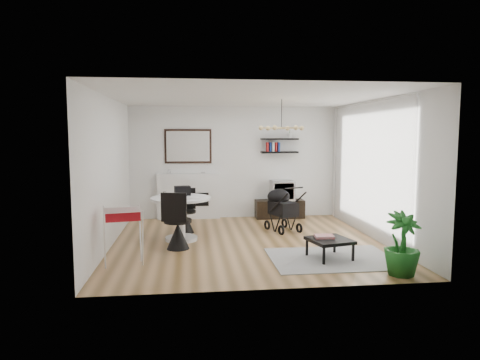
{
  "coord_description": "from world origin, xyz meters",
  "views": [
    {
      "loc": [
        -1.06,
        -7.84,
        2.01
      ],
      "look_at": [
        -0.09,
        0.4,
        1.14
      ],
      "focal_mm": 32.0,
      "sensor_mm": 36.0,
      "label": 1
    }
  ],
  "objects": [
    {
      "name": "chair_near",
      "position": [
        -1.29,
        -0.35,
        0.33
      ],
      "size": [
        0.53,
        0.54,
        1.04
      ],
      "rotation": [
        0.0,
        0.0,
        2.89
      ],
      "color": "black",
      "rests_on": "floor"
    },
    {
      "name": "rug",
      "position": [
        1.23,
        -1.26,
        0.01
      ],
      "size": [
        2.01,
        1.45,
        0.01
      ],
      "primitive_type": "cube",
      "color": "gray",
      "rests_on": "floor"
    },
    {
      "name": "shelf_upper",
      "position": [
        1.1,
        2.37,
        1.92
      ],
      "size": [
        0.9,
        0.25,
        0.04
      ],
      "primitive_type": "cube",
      "color": "black",
      "rests_on": "wall_back"
    },
    {
      "name": "floor",
      "position": [
        0.0,
        0.0,
        0.0
      ],
      "size": [
        5.0,
        5.0,
        0.0
      ],
      "primitive_type": "plane",
      "color": "brown",
      "rests_on": "ground"
    },
    {
      "name": "pendant_lamp",
      "position": [
        0.7,
        0.3,
        2.15
      ],
      "size": [
        0.9,
        0.9,
        0.1
      ],
      "primitive_type": null,
      "color": "tan",
      "rests_on": "ceiling"
    },
    {
      "name": "drying_rack",
      "position": [
        -2.1,
        -1.19,
        0.47
      ],
      "size": [
        0.69,
        0.66,
        0.89
      ],
      "rotation": [
        0.0,
        0.0,
        0.2
      ],
      "color": "white",
      "rests_on": "floor"
    },
    {
      "name": "coffee_table",
      "position": [
        1.19,
        -1.24,
        0.3
      ],
      "size": [
        0.75,
        0.75,
        0.32
      ],
      "rotation": [
        0.0,
        0.0,
        0.24
      ],
      "color": "black",
      "rests_on": "rug"
    },
    {
      "name": "drinking_glass",
      "position": [
        -1.55,
        0.5,
        0.88
      ],
      "size": [
        0.06,
        0.06,
        0.09
      ],
      "primitive_type": "cylinder",
      "color": "white",
      "rests_on": "dining_table"
    },
    {
      "name": "tv_console",
      "position": [
        1.1,
        2.28,
        0.22
      ],
      "size": [
        1.18,
        0.41,
        0.44
      ],
      "primitive_type": "cube",
      "color": "black",
      "rests_on": "floor"
    },
    {
      "name": "dining_table",
      "position": [
        -1.24,
        0.3,
        0.55
      ],
      "size": [
        1.14,
        1.14,
        0.84
      ],
      "color": "white",
      "rests_on": "floor"
    },
    {
      "name": "potted_plant",
      "position": [
        1.95,
        -2.14,
        0.46
      ],
      "size": [
        0.59,
        0.59,
        0.92
      ],
      "primitive_type": "imported",
      "rotation": [
        0.0,
        0.0,
        0.17
      ],
      "color": "#1A5E1C",
      "rests_on": "floor"
    },
    {
      "name": "ceiling",
      "position": [
        0.0,
        0.0,
        2.7
      ],
      "size": [
        5.0,
        5.0,
        0.0
      ],
      "primitive_type": "plane",
      "color": "white",
      "rests_on": "wall_back"
    },
    {
      "name": "stroller",
      "position": [
        0.86,
        0.92,
        0.42
      ],
      "size": [
        0.73,
        0.9,
        0.98
      ],
      "rotation": [
        0.0,
        0.0,
        0.36
      ],
      "color": "black",
      "rests_on": "floor"
    },
    {
      "name": "chair_far",
      "position": [
        -1.16,
        0.95,
        0.29
      ],
      "size": [
        0.43,
        0.45,
        0.91
      ],
      "rotation": [
        0.0,
        0.0,
        -0.1
      ],
      "color": "black",
      "rests_on": "floor"
    },
    {
      "name": "black_bag",
      "position": [
        -1.21,
        0.57,
        0.93
      ],
      "size": [
        0.33,
        0.23,
        0.18
      ],
      "primitive_type": "cube",
      "rotation": [
        0.0,
        0.0,
        0.18
      ],
      "color": "black",
      "rests_on": "dining_table"
    },
    {
      "name": "wall_left",
      "position": [
        -2.5,
        0.0,
        1.35
      ],
      "size": [
        0.0,
        5.0,
        5.0
      ],
      "primitive_type": "plane",
      "rotation": [
        1.57,
        0.0,
        1.57
      ],
      "color": "white",
      "rests_on": "floor"
    },
    {
      "name": "sheer_curtain",
      "position": [
        2.4,
        0.2,
        1.35
      ],
      "size": [
        0.04,
        3.6,
        2.6
      ],
      "primitive_type": "cube",
      "color": "white",
      "rests_on": "wall_right"
    },
    {
      "name": "magazines",
      "position": [
        1.12,
        -1.16,
        0.36
      ],
      "size": [
        0.32,
        0.26,
        0.04
      ],
      "primitive_type": "cube",
      "rotation": [
        0.0,
        0.0,
        -0.1
      ],
      "color": "#C23039",
      "rests_on": "coffee_table"
    },
    {
      "name": "laptop",
      "position": [
        -1.34,
        0.23,
        0.85
      ],
      "size": [
        0.36,
        0.24,
        0.03
      ],
      "primitive_type": "imported",
      "rotation": [
        0.0,
        0.0,
        0.03
      ],
      "color": "black",
      "rests_on": "dining_table"
    },
    {
      "name": "shelf_lower",
      "position": [
        1.1,
        2.37,
        1.6
      ],
      "size": [
        0.9,
        0.25,
        0.04
      ],
      "primitive_type": "cube",
      "color": "black",
      "rests_on": "wall_back"
    },
    {
      "name": "fireplace",
      "position": [
        -1.1,
        2.42,
        0.69
      ],
      "size": [
        1.5,
        0.17,
        2.16
      ],
      "color": "white",
      "rests_on": "floor"
    },
    {
      "name": "wall_back",
      "position": [
        0.0,
        2.5,
        1.35
      ],
      "size": [
        5.0,
        0.0,
        5.0
      ],
      "primitive_type": "plane",
      "rotation": [
        1.57,
        0.0,
        0.0
      ],
      "color": "white",
      "rests_on": "floor"
    },
    {
      "name": "newspaper",
      "position": [
        -1.05,
        0.15,
        0.84
      ],
      "size": [
        0.35,
        0.3,
        0.01
      ],
      "primitive_type": "cube",
      "rotation": [
        0.0,
        0.0,
        0.1
      ],
      "color": "silver",
      "rests_on": "dining_table"
    },
    {
      "name": "wall_right",
      "position": [
        2.5,
        0.0,
        1.35
      ],
      "size": [
        0.0,
        5.0,
        5.0
      ],
      "primitive_type": "plane",
      "rotation": [
        1.57,
        0.0,
        -1.57
      ],
      "color": "white",
      "rests_on": "floor"
    },
    {
      "name": "crt_tv",
      "position": [
        1.16,
        2.28,
        0.68
      ],
      "size": [
        0.55,
        0.48,
        0.48
      ],
      "color": "#ACABAE",
      "rests_on": "tv_console"
    }
  ]
}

